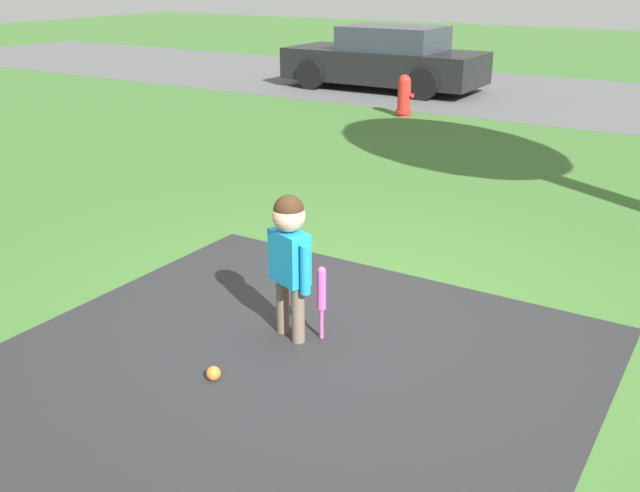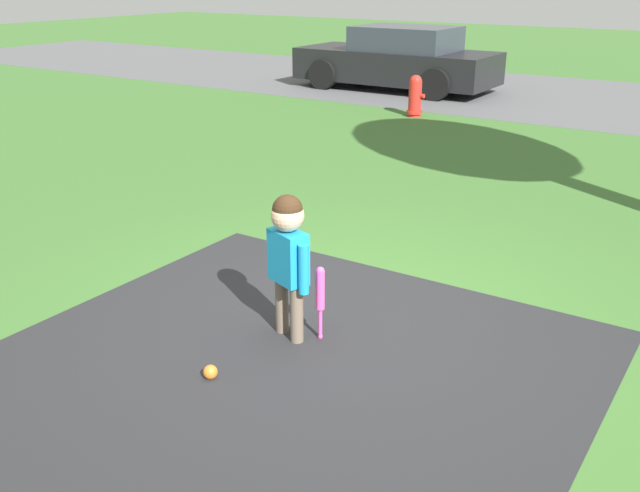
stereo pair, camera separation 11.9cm
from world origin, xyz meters
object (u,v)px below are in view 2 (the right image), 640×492
Objects in this scene: fire_hydrant at (415,96)px; child at (288,247)px; sports_ball at (210,372)px; baseball_bat at (320,293)px; parked_car at (398,60)px.

child is at bearing -69.85° from fire_hydrant.
fire_hydrant is (-2.81, 8.68, 0.31)m from sports_ball.
child is at bearing 82.47° from sports_ball.
baseball_bat is 0.76× the size of fire_hydrant.
parked_car is at bearing 111.79° from sports_ball.
baseball_bat is at bearing 114.65° from parked_car.
parked_car reaches higher than child.
fire_hydrant is at bearing 111.66° from baseball_bat.
fire_hydrant is at bearing 123.12° from parked_car.
child reaches higher than sports_ball.
fire_hydrant is 3.09m from parked_car.
child is 0.25× the size of parked_car.
child is 0.99m from sports_ball.
baseball_bat is at bearing -68.34° from fire_hydrant.
baseball_bat reaches higher than sports_ball.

